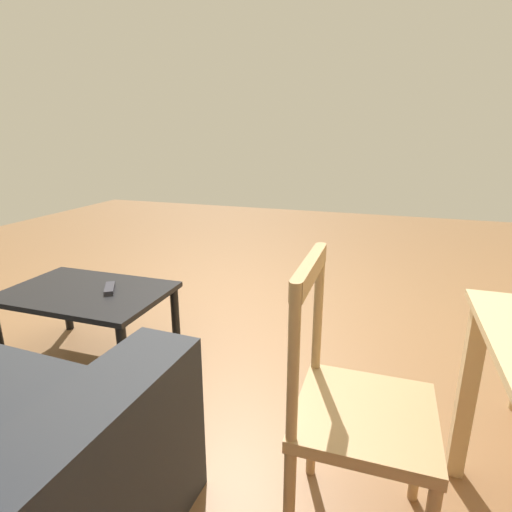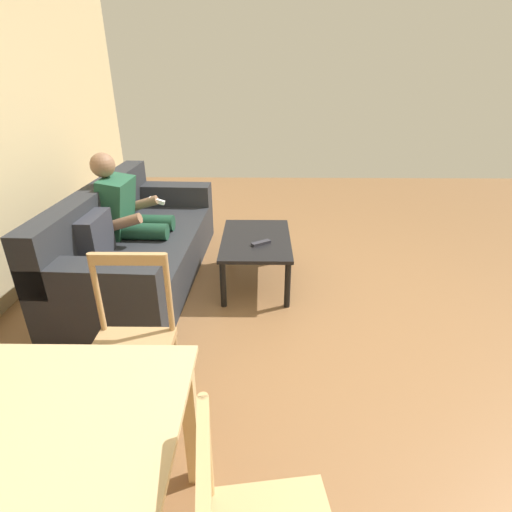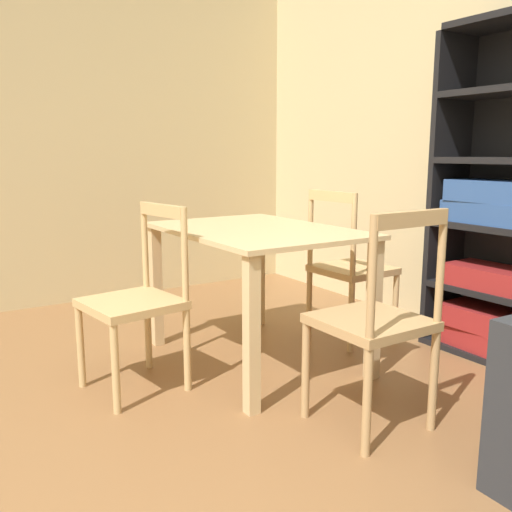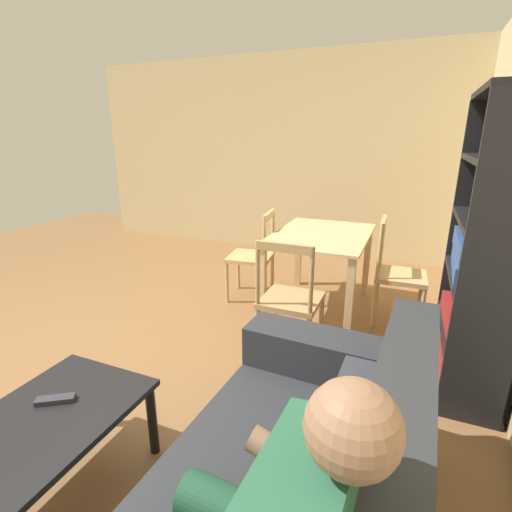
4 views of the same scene
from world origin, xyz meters
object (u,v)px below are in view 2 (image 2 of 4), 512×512
(dining_table, at_px, (29,506))
(dining_chair_facing_couch, at_px, (130,349))
(tv_remote, at_px, (261,243))
(couch, at_px, (135,247))
(person_lounging, at_px, (131,215))
(coffee_table, at_px, (256,244))

(dining_table, xyz_separation_m, dining_chair_facing_couch, (0.92, 0.00, -0.17))
(tv_remote, bearing_deg, couch, 46.52)
(person_lounging, relative_size, tv_remote, 6.66)
(person_lounging, xyz_separation_m, tv_remote, (-0.31, -1.18, -0.13))
(couch, height_order, tv_remote, couch)
(person_lounging, height_order, tv_remote, person_lounging)
(person_lounging, relative_size, coffee_table, 1.24)
(person_lounging, distance_m, tv_remote, 1.22)
(tv_remote, bearing_deg, dining_chair_facing_couch, 121.66)
(couch, relative_size, dining_table, 1.89)
(couch, xyz_separation_m, dining_chair_facing_couch, (-1.64, -0.47, 0.16))
(tv_remote, relative_size, dining_table, 0.14)
(coffee_table, height_order, tv_remote, tv_remote)
(tv_remote, bearing_deg, coffee_table, -14.26)
(dining_chair_facing_couch, bearing_deg, tv_remote, -25.39)
(person_lounging, height_order, dining_chair_facing_couch, person_lounging)
(dining_table, relative_size, dining_chair_facing_couch, 1.25)
(couch, height_order, dining_table, couch)
(coffee_table, xyz_separation_m, tv_remote, (-0.13, -0.04, 0.07))
(tv_remote, xyz_separation_m, dining_table, (-2.35, 0.68, 0.19))
(couch, bearing_deg, person_lounging, 15.64)
(couch, height_order, person_lounging, person_lounging)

